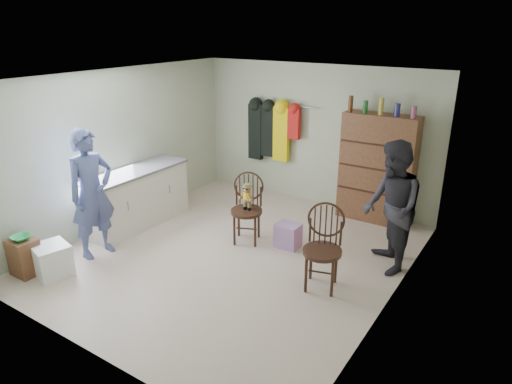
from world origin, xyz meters
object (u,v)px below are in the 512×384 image
Objects in this scene: dresser at (377,168)px; chair_far at (323,244)px; chair_front at (247,203)px; counter at (137,197)px.

chair_far is at bearing -86.05° from dresser.
chair_far is at bearing -43.51° from chair_front.
chair_far is (3.36, -0.05, 0.11)m from counter.
dresser reaches higher than chair_far.
chair_front is 0.98× the size of chair_far.
counter is at bearing 171.41° from chair_front.
chair_far is at bearing -0.89° from counter.
dresser is (-0.16, 2.35, 0.32)m from chair_far.
counter is 0.90× the size of dresser.
dresser is (3.20, 2.30, 0.44)m from counter.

